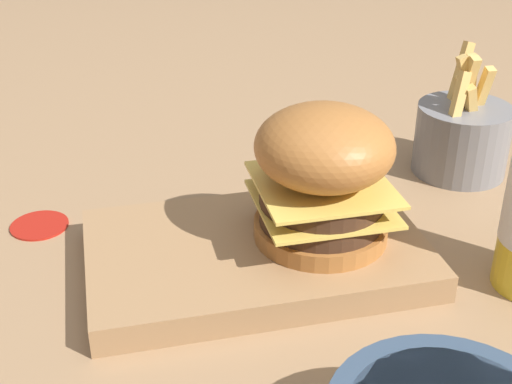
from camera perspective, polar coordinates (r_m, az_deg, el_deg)
name	(u,v)px	position (r m, az deg, el deg)	size (l,w,h in m)	color
ground_plane	(238,257)	(0.66, -1.48, -5.20)	(6.00, 6.00, 0.00)	#9E7A56
serving_board	(256,254)	(0.64, 0.00, -4.95)	(0.30, 0.19, 0.03)	#A37A51
burger	(323,174)	(0.61, 5.39, 1.46)	(0.12, 0.12, 0.12)	#AD6B33
fries_basket	(462,137)	(0.83, 16.14, 4.29)	(0.10, 0.10, 0.14)	slate
ketchup_puddle	(39,225)	(0.74, -16.94, -2.51)	(0.06, 0.06, 0.00)	#B21E14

